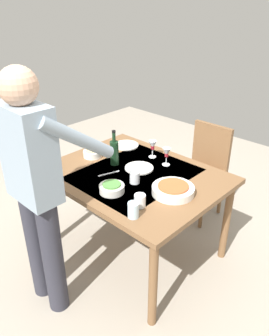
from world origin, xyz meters
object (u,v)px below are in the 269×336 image
chair_near (204,165)px  wine_glass_right (153,146)px  side_bowl_salad (112,188)px  dinner_plate_far (139,168)px  dinner_plate_near (126,145)px  water_cup_near_left (140,201)px  dining_table (134,182)px  person_server (37,185)px  wine_glass_left (167,153)px  side_bowl_bread (92,153)px  wine_bottle (114,152)px  serving_bowl_pasta (173,189)px  water_cup_near_right (133,210)px  water_cup_far_left (135,177)px

chair_near → wine_glass_right: chair_near is taller
side_bowl_salad → dinner_plate_far: side_bowl_salad is taller
dinner_plate_near → chair_near: bearing=-131.5°
chair_near → dinner_plate_near: (0.51, 0.57, 0.24)m
chair_near → water_cup_near_left: bearing=102.2°
dining_table → chair_near: 0.93m
person_server → dinner_plate_far: (-0.05, -0.88, -0.19)m
dining_table → wine_glass_left: bearing=-106.2°
dinner_plate_near → dinner_plate_far: same height
side_bowl_salad → side_bowl_bread: size_ratio=1.12×
wine_bottle → serving_bowl_pasta: 0.64m
wine_glass_left → water_cup_near_right: wine_glass_left is taller
wine_glass_left → side_bowl_salad: size_ratio=0.84×
dinner_plate_near → dinner_plate_far: bearing=147.7°
dining_table → wine_bottle: 0.30m
person_server → wine_bottle: (0.15, -0.80, -0.09)m
wine_glass_left → wine_glass_right: 0.18m
water_cup_near_left → chair_near: bearing=-77.8°
dinner_plate_near → dining_table: bearing=141.7°
wine_bottle → water_cup_far_left: bearing=162.0°
water_cup_near_left → water_cup_near_right: water_cup_near_right is taller
wine_glass_left → wine_glass_right: size_ratio=1.00×
water_cup_near_right → side_bowl_bread: (0.87, -0.39, -0.02)m
water_cup_near_right → side_bowl_bread: size_ratio=0.64×
wine_bottle → wine_glass_left: size_ratio=1.96×
wine_bottle → dinner_plate_far: bearing=-158.6°
chair_near → wine_glass_left: size_ratio=6.03×
chair_near → water_cup_near_right: bearing=103.3°
person_server → water_cup_near_right: bearing=-141.9°
wine_glass_left → water_cup_far_left: bearing=91.9°
wine_bottle → dinner_plate_near: (0.20, -0.33, -0.10)m
side_bowl_salad → wine_bottle: bearing=-45.9°
water_cup_far_left → wine_bottle: bearing=-18.0°
chair_near → water_cup_near_left: chair_near is taller
person_server → serving_bowl_pasta: (-0.48, -0.76, -0.17)m
wine_glass_right → person_server: bearing=90.5°
water_cup_far_left → serving_bowl_pasta: size_ratio=0.30×
wine_glass_left → side_bowl_bread: 0.65m
water_cup_far_left → dinner_plate_near: water_cup_far_left is taller
wine_glass_right → water_cup_near_right: bearing=123.1°
person_server → water_cup_near_left: 0.66m
serving_bowl_pasta → side_bowl_salad: (0.33, 0.28, 0.00)m
water_cup_near_right → wine_glass_left: bearing=-66.7°
wine_glass_left → wine_glass_right: (0.18, -0.04, 0.00)m
chair_near → water_cup_near_right: (-0.31, 1.33, 0.28)m
wine_glass_right → chair_near: bearing=-106.2°
chair_near → dinner_plate_near: 0.80m
water_cup_near_right → serving_bowl_pasta: size_ratio=0.34×
wine_glass_right → water_cup_far_left: 0.47m
wine_glass_right → water_cup_far_left: (-0.19, 0.42, -0.06)m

